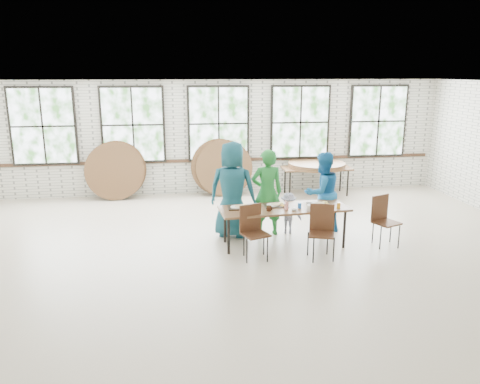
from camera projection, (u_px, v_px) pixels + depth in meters
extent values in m
plane|color=#B2A68E|center=(243.00, 254.00, 8.46)|extent=(12.00, 12.00, 0.00)
plane|color=white|center=(243.00, 84.00, 7.71)|extent=(12.00, 12.00, 0.00)
plane|color=silver|center=(219.00, 138.00, 12.40)|extent=(12.00, 0.00, 12.00)
plane|color=silver|center=(325.00, 288.00, 3.77)|extent=(12.00, 0.00, 12.00)
cube|color=#422819|center=(219.00, 160.00, 12.52)|extent=(11.80, 0.05, 0.08)
cube|color=black|center=(43.00, 126.00, 11.66)|extent=(1.62, 0.05, 1.97)
cube|color=white|center=(43.00, 126.00, 11.62)|extent=(1.50, 0.01, 1.85)
cube|color=black|center=(133.00, 125.00, 11.95)|extent=(1.62, 0.05, 1.97)
cube|color=white|center=(133.00, 125.00, 11.92)|extent=(1.50, 0.01, 1.85)
cube|color=black|center=(219.00, 124.00, 12.25)|extent=(1.62, 0.05, 1.97)
cube|color=white|center=(219.00, 124.00, 12.22)|extent=(1.50, 0.01, 1.85)
cube|color=black|center=(300.00, 122.00, 12.55)|extent=(1.62, 0.05, 1.97)
cube|color=white|center=(300.00, 122.00, 12.51)|extent=(1.50, 0.01, 1.85)
cube|color=black|center=(378.00, 121.00, 12.84)|extent=(1.62, 0.05, 1.97)
cube|color=white|center=(378.00, 121.00, 12.81)|extent=(1.50, 0.01, 1.85)
cube|color=brown|center=(284.00, 209.00, 8.70)|extent=(2.45, 0.98, 0.04)
cylinder|color=black|center=(229.00, 235.00, 8.36)|extent=(0.05, 0.05, 0.70)
cylinder|color=black|center=(225.00, 225.00, 8.94)|extent=(0.05, 0.05, 0.70)
cylinder|color=black|center=(344.00, 230.00, 8.66)|extent=(0.05, 0.05, 0.70)
cylinder|color=black|center=(334.00, 220.00, 9.23)|extent=(0.05, 0.05, 0.70)
cube|color=#432616|center=(256.00, 235.00, 8.11)|extent=(0.53, 0.52, 0.03)
cube|color=#432616|center=(250.00, 218.00, 8.21)|extent=(0.40, 0.17, 0.50)
cylinder|color=black|center=(247.00, 251.00, 7.98)|extent=(0.02, 0.02, 0.44)
cylinder|color=black|center=(244.00, 244.00, 8.31)|extent=(0.02, 0.02, 0.44)
cylinder|color=black|center=(267.00, 250.00, 8.03)|extent=(0.02, 0.02, 0.44)
cylinder|color=black|center=(264.00, 243.00, 8.36)|extent=(0.02, 0.02, 0.44)
cube|color=#432616|center=(321.00, 234.00, 8.13)|extent=(0.52, 0.51, 0.03)
cube|color=#432616|center=(322.00, 217.00, 8.25)|extent=(0.41, 0.16, 0.50)
cylinder|color=black|center=(313.00, 251.00, 8.00)|extent=(0.02, 0.02, 0.44)
cylinder|color=black|center=(308.00, 244.00, 8.32)|extent=(0.02, 0.02, 0.44)
cylinder|color=black|center=(334.00, 250.00, 8.04)|extent=(0.02, 0.02, 0.44)
cylinder|color=black|center=(327.00, 243.00, 8.37)|extent=(0.02, 0.02, 0.44)
cube|color=#432616|center=(387.00, 223.00, 8.74)|extent=(0.54, 0.53, 0.03)
cube|color=#432616|center=(380.00, 208.00, 8.83)|extent=(0.40, 0.19, 0.50)
cylinder|color=black|center=(380.00, 238.00, 8.61)|extent=(0.02, 0.02, 0.44)
cylinder|color=black|center=(373.00, 232.00, 8.94)|extent=(0.02, 0.02, 0.44)
cylinder|color=black|center=(399.00, 237.00, 8.66)|extent=(0.02, 0.02, 0.44)
cylinder|color=black|center=(391.00, 231.00, 8.98)|extent=(0.02, 0.02, 0.44)
imported|color=#194D60|center=(232.00, 190.00, 9.15)|extent=(1.08, 0.88, 1.90)
imported|color=#1F772D|center=(267.00, 193.00, 9.26)|extent=(0.64, 0.43, 1.74)
imported|color=#131238|center=(288.00, 213.00, 9.44)|extent=(0.59, 0.41, 0.84)
imported|color=#1762A3|center=(322.00, 193.00, 9.43)|extent=(0.97, 0.86, 1.65)
cube|color=brown|center=(316.00, 168.00, 12.36)|extent=(1.81, 0.78, 0.04)
cylinder|color=black|center=(290.00, 185.00, 12.08)|extent=(0.04, 0.04, 0.70)
cylinder|color=black|center=(285.00, 180.00, 12.61)|extent=(0.04, 0.04, 0.70)
cylinder|color=black|center=(348.00, 183.00, 12.30)|extent=(0.04, 0.04, 0.70)
cylinder|color=black|center=(340.00, 179.00, 12.82)|extent=(0.04, 0.04, 0.70)
cube|color=black|center=(240.00, 208.00, 8.67)|extent=(0.44, 0.33, 0.02)
cube|color=black|center=(276.00, 205.00, 8.80)|extent=(0.44, 0.33, 0.02)
cube|color=black|center=(320.00, 204.00, 8.88)|extent=(0.44, 0.33, 0.02)
cylinder|color=black|center=(269.00, 208.00, 8.48)|extent=(0.09, 0.09, 0.09)
cube|color=red|center=(286.00, 206.00, 8.58)|extent=(0.06, 0.07, 0.11)
cylinder|color=blue|center=(300.00, 205.00, 8.65)|extent=(0.07, 0.07, 0.10)
cylinder|color=orange|center=(339.00, 205.00, 8.64)|extent=(0.07, 0.07, 0.11)
cylinder|color=white|center=(311.00, 208.00, 8.52)|extent=(0.17, 0.17, 0.10)
ellipsoid|color=white|center=(294.00, 209.00, 8.51)|extent=(0.11, 0.11, 0.05)
ellipsoid|color=white|center=(313.00, 206.00, 8.74)|extent=(0.11, 0.11, 0.05)
cylinder|color=brown|center=(317.00, 167.00, 12.35)|extent=(1.50, 1.50, 0.04)
cylinder|color=brown|center=(317.00, 165.00, 12.34)|extent=(1.50, 1.50, 0.04)
cylinder|color=brown|center=(317.00, 163.00, 12.33)|extent=(1.50, 1.50, 0.04)
cylinder|color=brown|center=(117.00, 170.00, 12.03)|extent=(1.50, 0.24, 1.49)
cylinder|color=brown|center=(114.00, 171.00, 11.92)|extent=(1.50, 0.40, 1.47)
cylinder|color=brown|center=(219.00, 167.00, 12.38)|extent=(1.50, 0.20, 1.50)
cylinder|color=brown|center=(224.00, 168.00, 12.30)|extent=(1.50, 0.39, 1.47)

